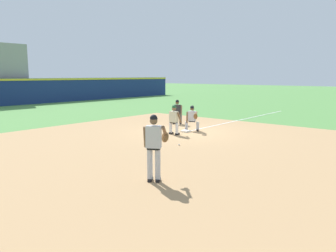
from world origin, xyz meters
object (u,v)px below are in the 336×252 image
Objects in this scene: first_base_bag at (186,131)px; umpire at (177,111)px; baserunner at (174,119)px; baseball at (179,145)px; pitcher at (155,144)px; first_baseman at (192,117)px.

umpire reaches higher than first_base_bag.
first_base_bag is at bearing -132.92° from umpire.
first_base_bag is 1.20m from baserunner.
baseball is 0.04× the size of pitcher.
pitcher is (-4.10, -2.35, 1.02)m from baseball.
baserunner is at bearing 176.96° from first_baseman.
pitcher is 1.27× the size of baserunner.
first_baseman is (0.50, -0.06, 0.69)m from first_base_bag.
first_baseman is 0.92× the size of baserunner.
baserunner is at bearing -144.33° from umpire.
baserunner is (-0.93, 0.02, 0.75)m from first_base_bag.
pitcher is at bearing -145.30° from baserunner.
baseball is 0.06× the size of first_baseman.
first_baseman is 0.92× the size of umpire.
baseball is at bearing -152.71° from first_baseman.
first_baseman is 1.44m from baserunner.
baseball is 2.68m from baserunner.
pitcher is 1.39× the size of first_baseman.
baserunner reaches higher than first_base_bag.
umpire is at bearing 39.05° from baseball.
first_base_bag is at bearing -1.07° from baserunner.
umpire is (8.82, 6.18, -0.27)m from pitcher.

